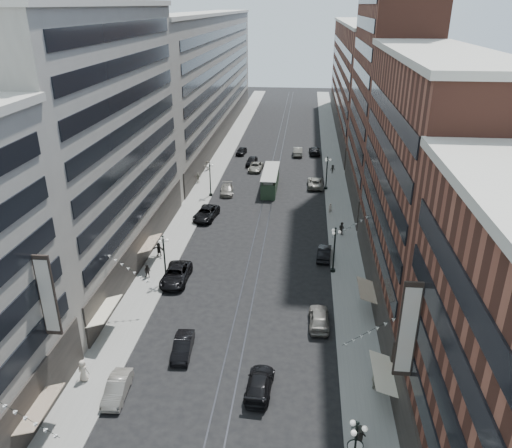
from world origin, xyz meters
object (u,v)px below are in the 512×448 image
at_px(lamppost_se_far, 334,248).
at_px(pedestrian_9, 333,169).
at_px(lamppost_se_mid, 327,172).
at_px(car_8, 227,190).
at_px(lamppost_sw_far, 164,257).
at_px(pedestrian_extra_1, 207,166).
at_px(pedestrian_7, 342,228).
at_px(car_1, 117,388).
at_px(streetcar, 270,181).
at_px(car_9, 241,151).
at_px(pedestrian_1, 83,370).
at_px(pedestrian_4, 375,379).
at_px(pedestrian_2, 148,271).
at_px(car_11, 315,182).
at_px(pedestrian_6, 198,178).
at_px(car_7, 206,213).
at_px(car_13, 252,161).
at_px(car_5, 183,346).
at_px(car_12, 315,151).
at_px(pedestrian_3, 359,437).
at_px(car_10, 324,253).
at_px(car_2, 176,275).
at_px(car_14, 298,151).
at_px(pedestrian_5, 159,249).
at_px(pedestrian_8, 330,208).
at_px(car_extra_0, 256,167).
at_px(lamppost_sw_mid, 210,178).

distance_m(lamppost_se_far, pedestrian_9, 36.59).
bearing_deg(lamppost_se_mid, car_8, -167.37).
bearing_deg(lamppost_sw_far, pedestrian_extra_1, 94.29).
bearing_deg(pedestrian_7, car_1, 106.96).
bearing_deg(car_8, streetcar, 18.03).
relative_size(lamppost_se_mid, car_9, 1.34).
bearing_deg(lamppost_se_far, pedestrian_7, 81.52).
distance_m(streetcar, pedestrian_1, 49.15).
height_order(car_8, pedestrian_7, pedestrian_7).
bearing_deg(lamppost_sw_far, pedestrian_4, -35.29).
relative_size(pedestrian_2, car_11, 0.28).
distance_m(car_11, pedestrian_6, 19.93).
bearing_deg(car_7, car_13, 88.79).
height_order(car_5, pedestrian_7, pedestrian_7).
relative_size(car_1, car_12, 0.83).
height_order(pedestrian_3, pedestrian_7, pedestrian_3).
height_order(lamppost_se_mid, pedestrian_9, lamppost_se_mid).
relative_size(pedestrian_3, car_10, 0.42).
bearing_deg(car_7, car_1, -83.53).
bearing_deg(car_9, pedestrian_2, -87.09).
bearing_deg(car_2, car_14, 76.54).
relative_size(car_14, pedestrian_6, 2.96).
height_order(streetcar, pedestrian_4, streetcar).
xyz_separation_m(streetcar, car_7, (-8.19, -13.51, -0.61)).
xyz_separation_m(car_10, pedestrian_extra_1, (-20.51, 32.71, 0.25)).
distance_m(pedestrian_2, pedestrian_extra_1, 39.60).
height_order(pedestrian_5, pedestrian_8, pedestrian_5).
distance_m(car_2, pedestrian_3, 27.78).
relative_size(car_12, car_extra_0, 1.03).
bearing_deg(streetcar, lamppost_se_mid, 2.67).
bearing_deg(car_10, pedestrian_4, 104.02).
xyz_separation_m(streetcar, pedestrian_4, (11.67, -46.34, -0.37)).
relative_size(car_14, pedestrian_extra_1, 3.08).
bearing_deg(car_12, lamppost_se_mid, 92.05).
height_order(car_2, car_5, car_2).
relative_size(car_5, pedestrian_7, 2.55).
distance_m(car_12, car_14, 3.60).
bearing_deg(pedestrian_8, pedestrian_extra_1, -57.96).
xyz_separation_m(pedestrian_3, car_8, (-16.76, 49.15, -0.36)).
bearing_deg(car_7, pedestrian_3, -58.12).
bearing_deg(car_10, pedestrian_5, 10.00).
xyz_separation_m(pedestrian_3, car_12, (-2.47, 74.04, -0.32)).
height_order(lamppost_sw_far, pedestrian_2, lamppost_sw_far).
bearing_deg(pedestrian_5, car_11, 67.00).
xyz_separation_m(car_8, car_11, (14.26, 4.81, 0.07)).
height_order(car_9, pedestrian_8, pedestrian_8).
distance_m(car_10, car_11, 25.80).
relative_size(lamppost_sw_mid, car_5, 1.26).
bearing_deg(car_7, car_9, 95.42).
bearing_deg(car_8, car_10, -61.12).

